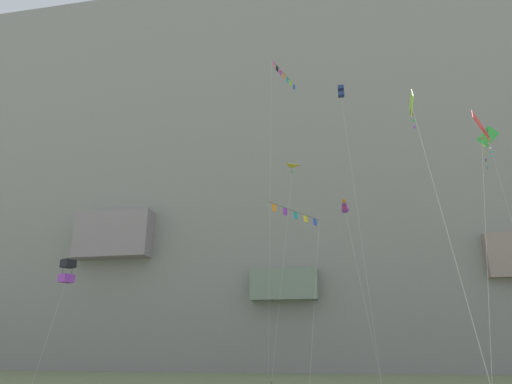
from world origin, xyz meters
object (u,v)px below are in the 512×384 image
object	(u,v)px
kite_box_far_right	(341,93)
kite_diamond_high_left	(481,130)
kite_windsock_high_center	(345,207)
kite_box_low_right	(67,271)
kite_delta_far_left	(290,179)
kite_diamond_upper_mid	(414,113)
kite_banner_low_center	(283,83)
kite_banner_mid_center	(296,219)
kite_diamond_high_right	(490,143)

from	to	relation	value
kite_box_far_right	kite_diamond_high_left	bearing A→B (deg)	-62.73
kite_diamond_high_left	kite_windsock_high_center	bearing A→B (deg)	122.61
kite_box_low_right	kite_diamond_high_left	distance (m)	33.57
kite_box_low_right	kite_delta_far_left	distance (m)	23.63
kite_box_low_right	kite_box_far_right	distance (m)	31.24
kite_delta_far_left	kite_diamond_upper_mid	bearing A→B (deg)	-71.81
kite_box_far_right	kite_banner_low_center	distance (m)	6.87
kite_banner_mid_center	kite_diamond_high_left	world-z (taller)	kite_diamond_high_left
kite_diamond_high_left	kite_box_far_right	bearing A→B (deg)	117.27
kite_windsock_high_center	kite_banner_mid_center	distance (m)	5.67
kite_box_far_right	kite_diamond_high_left	size ratio (longest dim) A/B	1.71
kite_banner_mid_center	kite_diamond_upper_mid	xyz separation A→B (m)	(7.09, -16.61, 0.10)
kite_windsock_high_center	kite_delta_far_left	world-z (taller)	kite_delta_far_left
kite_diamond_high_right	kite_banner_low_center	world-z (taller)	kite_banner_low_center
kite_diamond_high_right	kite_box_far_right	xyz separation A→B (m)	(-12.56, 1.87, 7.66)
kite_box_far_right	kite_delta_far_left	world-z (taller)	kite_box_far_right
kite_delta_far_left	kite_diamond_high_right	bearing A→B (deg)	-16.60
kite_diamond_upper_mid	kite_box_far_right	world-z (taller)	kite_box_far_right
kite_banner_mid_center	kite_banner_low_center	distance (m)	19.06
kite_box_low_right	kite_delta_far_left	size ratio (longest dim) A/B	0.48
kite_windsock_high_center	kite_diamond_high_right	size ratio (longest dim) A/B	0.70
kite_diamond_high_right	kite_delta_far_left	bearing A→B (deg)	163.40
kite_banner_mid_center	kite_diamond_upper_mid	distance (m)	18.06
kite_diamond_high_right	kite_delta_far_left	xyz separation A→B (m)	(-18.48, 5.51, -0.02)
kite_box_far_right	kite_delta_far_left	xyz separation A→B (m)	(-5.92, 3.64, -7.68)
kite_banner_mid_center	kite_diamond_high_left	size ratio (longest dim) A/B	0.81
kite_banner_mid_center	kite_banner_low_center	bearing A→B (deg)	103.15
kite_windsock_high_center	kite_diamond_high_left	size ratio (longest dim) A/B	0.91
kite_diamond_upper_mid	kite_banner_low_center	world-z (taller)	kite_banner_low_center
kite_box_low_right	kite_diamond_high_left	world-z (taller)	kite_diamond_high_left
kite_diamond_upper_mid	kite_banner_low_center	bearing A→B (deg)	110.27
kite_diamond_high_right	kite_diamond_high_left	size ratio (longest dim) A/B	1.30
kite_diamond_high_right	kite_delta_far_left	size ratio (longest dim) A/B	1.04
kite_delta_far_left	kite_banner_low_center	bearing A→B (deg)	-95.59
kite_banner_mid_center	kite_windsock_high_center	bearing A→B (deg)	41.12
kite_diamond_high_left	kite_banner_low_center	world-z (taller)	kite_banner_low_center
kite_diamond_high_right	kite_box_far_right	distance (m)	14.83
kite_windsock_high_center	kite_diamond_upper_mid	world-z (taller)	kite_windsock_high_center
kite_banner_mid_center	kite_diamond_upper_mid	bearing A→B (deg)	-66.87
kite_box_low_right	kite_diamond_high_right	xyz separation A→B (m)	(36.74, 4.68, 11.00)
kite_banner_low_center	kite_delta_far_left	bearing A→B (deg)	84.41
kite_diamond_upper_mid	kite_diamond_high_right	xyz separation A→B (m)	(9.95, 20.43, 7.10)
kite_windsock_high_center	kite_box_low_right	bearing A→B (deg)	-169.56
kite_box_low_right	kite_diamond_high_left	bearing A→B (deg)	-14.77
kite_diamond_upper_mid	kite_box_low_right	bearing A→B (deg)	149.55
kite_box_low_right	kite_banner_mid_center	xyz separation A→B (m)	(19.70, 0.86, 3.80)
kite_banner_mid_center	kite_diamond_high_left	bearing A→B (deg)	-37.21
kite_box_low_right	kite_diamond_upper_mid	xyz separation A→B (m)	(26.79, -15.75, 3.90)
kite_box_low_right	kite_delta_far_left	bearing A→B (deg)	29.15
kite_windsock_high_center	kite_diamond_upper_mid	xyz separation A→B (m)	(3.07, -20.12, -1.79)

